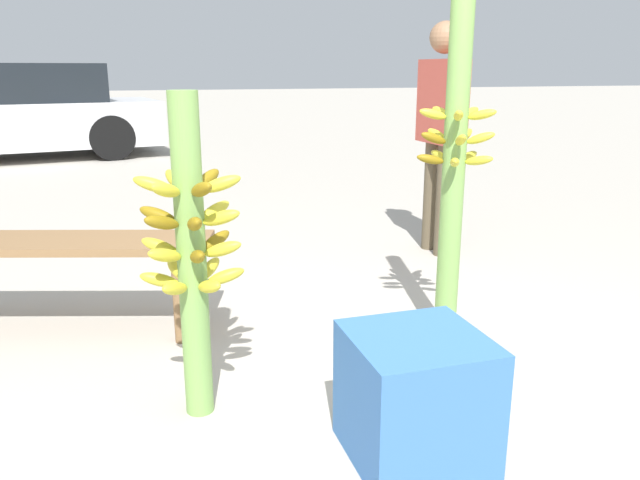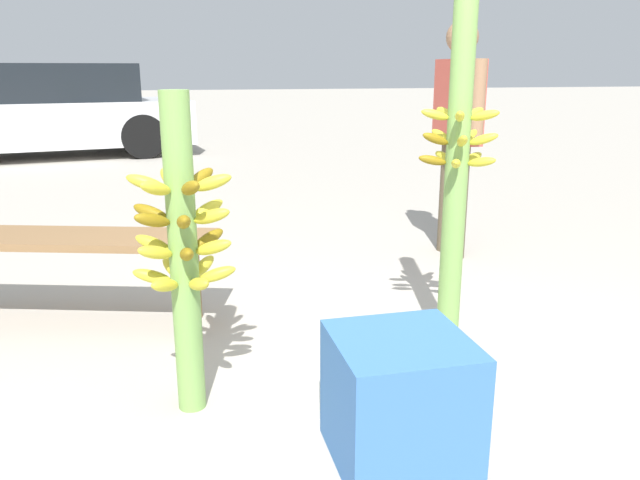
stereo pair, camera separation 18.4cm
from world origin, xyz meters
name	(u,v)px [view 1 (the left image)]	position (x,y,z in m)	size (l,w,h in m)	color
ground_plane	(373,407)	(0.00, 0.00, 0.00)	(80.00, 80.00, 0.00)	#B2AA9E
banana_stalk_left	(191,251)	(-0.68, 0.19, 0.68)	(0.41, 0.41, 1.28)	#7AA851
banana_stalk_center	(453,173)	(0.61, 0.54, 0.86)	(0.37, 0.38, 1.66)	#7AA851
vendor_person	(441,119)	(1.30, 1.98, 1.00)	(0.22, 0.63, 1.67)	brown
market_bench	(57,253)	(-1.27, 1.21, 0.43)	(1.61, 0.82, 0.51)	olive
parked_car	(14,113)	(-2.49, 8.48, 0.69)	(4.53, 2.44, 1.43)	silver
produce_crate	(415,397)	(0.02, -0.34, 0.23)	(0.46, 0.46, 0.46)	#386BB2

